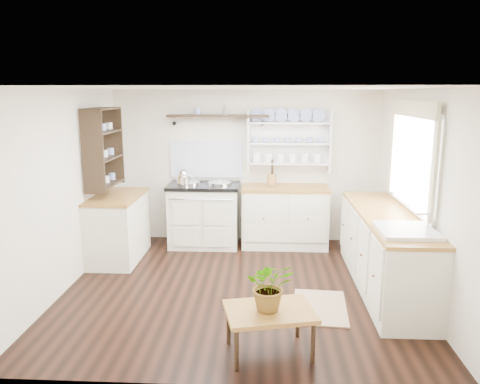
{
  "coord_description": "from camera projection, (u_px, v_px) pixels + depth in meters",
  "views": [
    {
      "loc": [
        0.29,
        -5.16,
        2.25
      ],
      "look_at": [
        0.01,
        0.25,
        1.1
      ],
      "focal_mm": 35.0,
      "sensor_mm": 36.0,
      "label": 1
    }
  ],
  "objects": [
    {
      "name": "left_shelving",
      "position": [
        103.0,
        147.0,
        6.17
      ],
      "size": [
        0.28,
        0.8,
        1.05
      ],
      "primitive_type": "cube",
      "color": "black",
      "rests_on": "wall_left"
    },
    {
      "name": "wall_left",
      "position": [
        65.0,
        190.0,
        5.39
      ],
      "size": [
        0.02,
        3.8,
        2.3
      ],
      "primitive_type": "cube",
      "color": "silver",
      "rests_on": "ground"
    },
    {
      "name": "wall_back",
      "position": [
        245.0,
        166.0,
        7.14
      ],
      "size": [
        4.0,
        0.02,
        2.3
      ],
      "primitive_type": "cube",
      "color": "silver",
      "rests_on": "ground"
    },
    {
      "name": "wall_right",
      "position": [
        418.0,
        194.0,
        5.18
      ],
      "size": [
        0.02,
        3.8,
        2.3
      ],
      "primitive_type": "cube",
      "color": "silver",
      "rests_on": "ground"
    },
    {
      "name": "floor_rug",
      "position": [
        320.0,
        307.0,
        4.99
      ],
      "size": [
        0.62,
        0.89,
        0.02
      ],
      "primitive_type": "cube",
      "rotation": [
        0.0,
        0.0,
        -0.08
      ],
      "color": "#83654C",
      "rests_on": "floor"
    },
    {
      "name": "utensil_crock",
      "position": [
        272.0,
        180.0,
        6.94
      ],
      "size": [
        0.13,
        0.13,
        0.16
      ],
      "primitive_type": "cylinder",
      "color": "#A5743C",
      "rests_on": "back_cabinets"
    },
    {
      "name": "right_cabinets",
      "position": [
        385.0,
        250.0,
        5.44
      ],
      "size": [
        0.62,
        2.43,
        0.9
      ],
      "color": "silver",
      "rests_on": "floor"
    },
    {
      "name": "belfast_sink",
      "position": [
        406.0,
        242.0,
        4.63
      ],
      "size": [
        0.55,
        0.6,
        0.45
      ],
      "color": "white",
      "rests_on": "right_cabinets"
    },
    {
      "name": "potted_plant",
      "position": [
        270.0,
        286.0,
        4.0
      ],
      "size": [
        0.43,
        0.38,
        0.45
      ],
      "primitive_type": "imported",
      "rotation": [
        0.0,
        0.0,
        0.08
      ],
      "color": "#3F7233",
      "rests_on": "center_table"
    },
    {
      "name": "left_cabinets",
      "position": [
        118.0,
        226.0,
        6.39
      ],
      "size": [
        0.62,
        1.13,
        0.9
      ],
      "color": "silver",
      "rests_on": "floor"
    },
    {
      "name": "window",
      "position": [
        412.0,
        155.0,
        5.24
      ],
      "size": [
        0.08,
        1.55,
        1.22
      ],
      "color": "white",
      "rests_on": "wall_right"
    },
    {
      "name": "back_cabinets",
      "position": [
        285.0,
        216.0,
        6.96
      ],
      "size": [
        1.27,
        0.63,
        0.9
      ],
      "color": "silver",
      "rests_on": "floor"
    },
    {
      "name": "kettle",
      "position": [
        183.0,
        178.0,
        6.77
      ],
      "size": [
        0.19,
        0.19,
        0.23
      ],
      "primitive_type": null,
      "color": "silver",
      "rests_on": "aga_cooker"
    },
    {
      "name": "center_table",
      "position": [
        269.0,
        314.0,
        4.06
      ],
      "size": [
        0.86,
        0.69,
        0.41
      ],
      "rotation": [
        0.0,
        0.0,
        0.23
      ],
      "color": "brown",
      "rests_on": "floor"
    },
    {
      "name": "aga_cooker",
      "position": [
        204.0,
        214.0,
        6.99
      ],
      "size": [
        1.05,
        0.73,
        0.97
      ],
      "color": "silver",
      "rests_on": "floor"
    },
    {
      "name": "floor",
      "position": [
        238.0,
        287.0,
        5.52
      ],
      "size": [
        4.0,
        3.8,
        0.01
      ],
      "primitive_type": "cube",
      "color": "black",
      "rests_on": "ground"
    },
    {
      "name": "plate_rack",
      "position": [
        289.0,
        140.0,
        6.99
      ],
      "size": [
        1.2,
        0.22,
        0.9
      ],
      "color": "white",
      "rests_on": "wall_back"
    },
    {
      "name": "ceiling",
      "position": [
        238.0,
        88.0,
        5.04
      ],
      "size": [
        4.0,
        3.8,
        0.01
      ],
      "primitive_type": "cube",
      "color": "white",
      "rests_on": "wall_back"
    },
    {
      "name": "high_shelf",
      "position": [
        218.0,
        117.0,
        6.88
      ],
      "size": [
        1.5,
        0.29,
        0.16
      ],
      "color": "black",
      "rests_on": "wall_back"
    }
  ]
}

